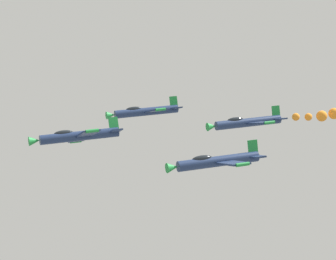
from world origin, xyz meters
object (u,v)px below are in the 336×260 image
object	(u,v)px
airplane_lead	(78,136)
airplane_left_inner	(217,161)
airplane_left_outer	(247,122)
airplane_right_inner	(145,112)

from	to	relation	value
airplane_lead	airplane_left_inner	distance (m)	16.57
airplane_lead	airplane_left_inner	xyz separation A→B (m)	(-11.67, -11.74, -0.69)
airplane_lead	airplane_left_outer	xyz separation A→B (m)	(0.64, -21.84, -0.82)
airplane_left_inner	airplane_right_inner	xyz separation A→B (m)	(23.32, -0.31, -0.49)
airplane_left_inner	airplane_left_outer	bearing A→B (deg)	-39.34
airplane_lead	airplane_right_inner	size ratio (longest dim) A/B	1.00
airplane_right_inner	airplane_lead	bearing A→B (deg)	134.02
airplane_left_inner	airplane_right_inner	distance (m)	23.32
airplane_left_inner	airplane_left_outer	size ratio (longest dim) A/B	1.00
airplane_lead	airplane_left_inner	size ratio (longest dim) A/B	1.00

